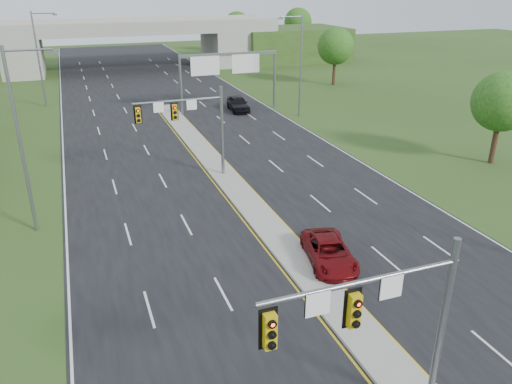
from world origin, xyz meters
The scene contains 16 objects.
road centered at (0.00, 35.00, 0.01)m, with size 24.00×160.00×0.02m, color black.
median centered at (0.00, 23.00, 0.10)m, with size 2.00×54.00×0.16m, color gray.
lane_markings centered at (-0.60, 28.91, 0.02)m, with size 23.72×160.00×0.01m.
signal_mast_near centered at (-2.26, -0.07, 4.73)m, with size 6.62×0.60×7.00m.
signal_mast_far centered at (-2.26, 24.93, 4.73)m, with size 6.62×0.60×7.00m.
sign_gantry centered at (6.68, 44.92, 5.24)m, with size 11.58×0.44×6.67m.
overpass centered at (0.00, 80.00, 3.55)m, with size 80.00×14.00×8.10m.
lightpole_l_mid centered at (-13.30, 20.00, 6.10)m, with size 2.85×0.25×11.00m.
lightpole_l_far centered at (-13.30, 55.00, 6.10)m, with size 2.85×0.25×11.00m.
lightpole_r_far centered at (13.30, 40.00, 6.10)m, with size 2.85×0.25×11.00m.
tree_r_near centered at (22.00, 20.00, 5.18)m, with size 4.80×4.80×7.60m.
tree_r_mid centered at (26.00, 55.00, 5.51)m, with size 5.20×5.20×8.12m.
tree_back_c centered at (24.00, 94.00, 5.51)m, with size 5.60×5.60×8.32m.
tree_back_d centered at (38.00, 94.00, 5.84)m, with size 6.00×6.00×8.85m.
car_far_a centered at (1.50, 10.25, 0.70)m, with size 2.26×4.91×1.36m, color #62090C.
car_far_c centered at (7.79, 44.72, 0.87)m, with size 2.01×5.00×1.70m, color black.
Camera 1 is at (-10.30, -10.34, 14.15)m, focal length 35.00 mm.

